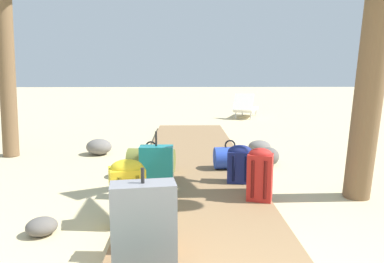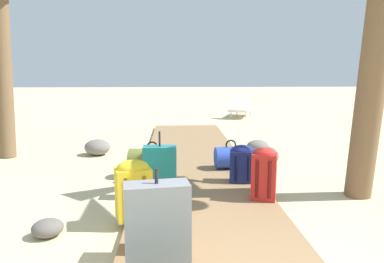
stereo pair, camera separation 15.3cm
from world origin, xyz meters
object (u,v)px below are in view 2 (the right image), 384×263
(backpack_orange, at_px, (151,219))
(suitcase_grey, at_px, (157,234))
(lounge_chair, at_px, (241,107))
(duffel_bag_olive, at_px, (152,160))
(backpack_yellow, at_px, (133,188))
(backpack_red, at_px, (264,173))
(duffel_bag_blue, at_px, (231,157))
(suitcase_teal, at_px, (160,169))
(backpack_navy, at_px, (242,162))

(backpack_orange, distance_m, suitcase_grey, 0.48)
(suitcase_grey, distance_m, lounge_chair, 9.99)
(duffel_bag_olive, height_order, backpack_yellow, backpack_yellow)
(backpack_red, distance_m, backpack_orange, 1.67)
(backpack_yellow, height_order, lounge_chair, lounge_chair)
(duffel_bag_blue, xyz_separation_m, lounge_chair, (1.35, 6.70, 0.08))
(suitcase_teal, relative_size, backpack_yellow, 1.25)
(duffel_bag_blue, height_order, backpack_orange, backpack_orange)
(backpack_orange, distance_m, lounge_chair, 9.55)
(duffel_bag_blue, xyz_separation_m, backpack_yellow, (-1.24, -1.86, 0.15))
(duffel_bag_olive, distance_m, suitcase_teal, 0.90)
(duffel_bag_blue, bearing_deg, lounge_chair, 78.62)
(backpack_navy, bearing_deg, duffel_bag_olive, 156.38)
(backpack_orange, xyz_separation_m, suitcase_grey, (0.07, -0.47, 0.09))
(duffel_bag_blue, distance_m, suitcase_grey, 3.17)
(suitcase_teal, xyz_separation_m, backpack_yellow, (-0.23, -0.81, 0.03))
(duffel_bag_blue, height_order, lounge_chair, lounge_chair)
(duffel_bag_blue, height_order, backpack_navy, backpack_navy)
(suitcase_teal, bearing_deg, backpack_navy, 18.75)
(duffel_bag_olive, height_order, suitcase_teal, suitcase_teal)
(suitcase_teal, relative_size, backpack_navy, 1.49)
(suitcase_teal, height_order, backpack_yellow, suitcase_teal)
(backpack_navy, xyz_separation_m, suitcase_grey, (-1.01, -2.32, 0.09))
(suitcase_teal, bearing_deg, backpack_yellow, -105.97)
(duffel_bag_blue, xyz_separation_m, backpack_red, (0.16, -1.38, 0.15))
(backpack_yellow, bearing_deg, duffel_bag_olive, 86.88)
(backpack_orange, height_order, suitcase_grey, suitcase_grey)
(suitcase_teal, bearing_deg, duffel_bag_olive, 98.98)
(suitcase_grey, xyz_separation_m, lounge_chair, (2.31, 9.72, -0.11))
(backpack_yellow, bearing_deg, duffel_bag_blue, 56.20)
(duffel_bag_blue, xyz_separation_m, backpack_orange, (-1.03, -2.54, 0.10))
(duffel_bag_olive, xyz_separation_m, lounge_chair, (2.50, 6.87, 0.08))
(backpack_orange, distance_m, duffel_bag_olive, 2.38)
(duffel_bag_olive, bearing_deg, backpack_orange, -87.12)
(suitcase_teal, height_order, suitcase_grey, suitcase_grey)
(backpack_orange, height_order, suitcase_teal, suitcase_teal)
(backpack_red, bearing_deg, backpack_navy, 99.74)
(duffel_bag_blue, distance_m, backpack_orange, 2.74)
(suitcase_teal, xyz_separation_m, backpack_navy, (1.06, 0.36, -0.02))
(lounge_chair, bearing_deg, backpack_navy, -100.01)
(backpack_yellow, distance_m, suitcase_grey, 1.19)
(suitcase_teal, xyz_separation_m, lounge_chair, (2.36, 7.75, -0.03))
(suitcase_grey, bearing_deg, backpack_orange, 98.40)
(duffel_bag_blue, xyz_separation_m, backpack_navy, (0.04, -0.69, 0.10))
(suitcase_grey, bearing_deg, suitcase_teal, 91.46)
(duffel_bag_olive, bearing_deg, duffel_bag_blue, 8.27)
(backpack_red, bearing_deg, suitcase_grey, -124.60)
(backpack_red, height_order, duffel_bag_olive, backpack_red)
(suitcase_teal, distance_m, suitcase_grey, 1.97)
(duffel_bag_blue, relative_size, duffel_bag_olive, 0.69)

